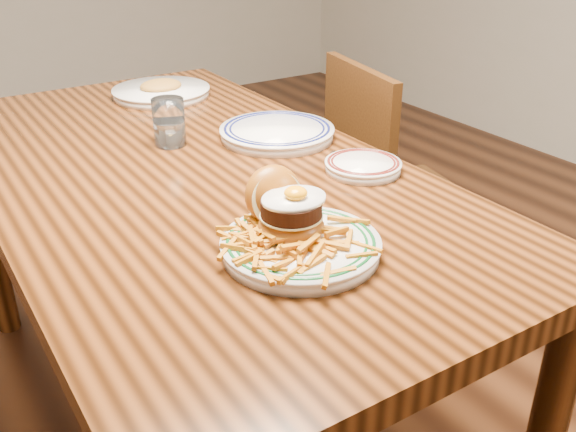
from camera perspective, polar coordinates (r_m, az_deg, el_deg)
floor at (r=1.86m, az=-7.15°, el=-17.56°), size 6.00×6.00×0.00m
table at (r=1.48m, az=-8.58°, el=1.21°), size 0.85×1.60×0.75m
chair_right at (r=2.04m, az=8.81°, el=2.35°), size 0.47×0.47×0.86m
main_plate at (r=1.07m, az=0.72°, el=-1.38°), size 0.27×0.28×0.13m
side_plate at (r=1.40m, az=6.69°, el=4.51°), size 0.17×0.18×0.03m
rear_plate at (r=1.59m, az=-0.98°, el=7.50°), size 0.28×0.28×0.03m
water_glass at (r=1.56m, az=-10.51°, el=7.96°), size 0.08×0.08×0.11m
far_plate at (r=1.98m, az=-11.20°, el=10.84°), size 0.29×0.29×0.05m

